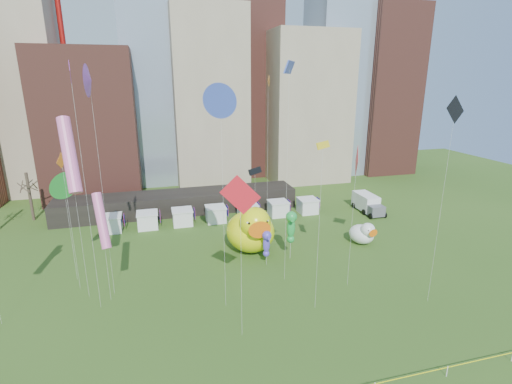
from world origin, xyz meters
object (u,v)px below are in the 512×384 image
object	(u,v)px
seahorse_purple	(267,242)
seahorse_green	(291,224)
big_duck	(251,230)
box_truck	(367,203)
small_duck	(363,233)

from	to	relation	value
seahorse_purple	seahorse_green	bearing A→B (deg)	12.01
big_duck	seahorse_purple	size ratio (longest dim) A/B	1.93
big_duck	box_truck	size ratio (longest dim) A/B	1.22
box_truck	small_duck	bearing A→B (deg)	-122.35
small_duck	seahorse_purple	distance (m)	14.24
seahorse_green	seahorse_purple	xyz separation A→B (m)	(-3.26, -0.77, -1.49)
seahorse_purple	box_truck	distance (m)	25.23
seahorse_green	seahorse_purple	distance (m)	3.67
seahorse_green	seahorse_purple	world-z (taller)	seahorse_green
big_duck	box_truck	bearing A→B (deg)	23.17
big_duck	box_truck	xyz separation A→B (m)	(22.02, 9.46, -1.47)
seahorse_purple	box_truck	size ratio (longest dim) A/B	0.64
small_duck	seahorse_green	size ratio (longest dim) A/B	0.72
seahorse_purple	box_truck	bearing A→B (deg)	31.27
small_duck	seahorse_green	xyz separation A→B (m)	(-10.70, -1.65, 2.97)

